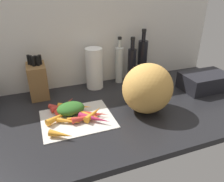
# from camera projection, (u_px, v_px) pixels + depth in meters

# --- Properties ---
(ground_plane) EXTENTS (1.70, 0.80, 0.03)m
(ground_plane) POSITION_uv_depth(u_px,v_px,m) (115.00, 111.00, 1.18)
(ground_plane) COLOR black
(wall_back) EXTENTS (1.70, 0.03, 0.60)m
(wall_back) POSITION_uv_depth(u_px,v_px,m) (93.00, 38.00, 1.36)
(wall_back) COLOR silver
(wall_back) RESTS_ON ground_plane
(cutting_board) EXTENTS (0.35, 0.28, 0.01)m
(cutting_board) POSITION_uv_depth(u_px,v_px,m) (77.00, 119.00, 1.08)
(cutting_board) COLOR beige
(cutting_board) RESTS_ON ground_plane
(carrot_0) EXTENTS (0.16, 0.04, 0.03)m
(carrot_0) POSITION_uv_depth(u_px,v_px,m) (88.00, 117.00, 1.05)
(carrot_0) COLOR red
(carrot_0) RESTS_ON cutting_board
(carrot_1) EXTENTS (0.12, 0.09, 0.02)m
(carrot_1) POSITION_uv_depth(u_px,v_px,m) (69.00, 121.00, 1.03)
(carrot_1) COLOR orange
(carrot_1) RESTS_ON cutting_board
(carrot_2) EXTENTS (0.13, 0.15, 0.03)m
(carrot_2) POSITION_uv_depth(u_px,v_px,m) (65.00, 105.00, 1.15)
(carrot_2) COLOR red
(carrot_2) RESTS_ON cutting_board
(carrot_3) EXTENTS (0.12, 0.11, 0.03)m
(carrot_3) POSITION_uv_depth(u_px,v_px,m) (93.00, 114.00, 1.08)
(carrot_3) COLOR orange
(carrot_3) RESTS_ON cutting_board
(carrot_4) EXTENTS (0.11, 0.02, 0.02)m
(carrot_4) POSITION_uv_depth(u_px,v_px,m) (78.00, 118.00, 1.05)
(carrot_4) COLOR orange
(carrot_4) RESTS_ON cutting_board
(carrot_5) EXTENTS (0.13, 0.10, 0.02)m
(carrot_5) POSITION_uv_depth(u_px,v_px,m) (61.00, 108.00, 1.14)
(carrot_5) COLOR red
(carrot_5) RESTS_ON cutting_board
(carrot_6) EXTENTS (0.12, 0.05, 0.03)m
(carrot_6) POSITION_uv_depth(u_px,v_px,m) (62.00, 107.00, 1.14)
(carrot_6) COLOR red
(carrot_6) RESTS_ON cutting_board
(carrot_7) EXTENTS (0.14, 0.13, 0.03)m
(carrot_7) POSITION_uv_depth(u_px,v_px,m) (94.00, 118.00, 1.04)
(carrot_7) COLOR #B2264C
(carrot_7) RESTS_ON cutting_board
(carrot_8) EXTENTS (0.11, 0.09, 0.03)m
(carrot_8) POSITION_uv_depth(u_px,v_px,m) (61.00, 134.00, 0.93)
(carrot_8) COLOR orange
(carrot_8) RESTS_ON cutting_board
(carrot_9) EXTENTS (0.13, 0.08, 0.02)m
(carrot_9) POSITION_uv_depth(u_px,v_px,m) (96.00, 114.00, 1.09)
(carrot_9) COLOR red
(carrot_9) RESTS_ON cutting_board
(carrot_10) EXTENTS (0.14, 0.10, 0.03)m
(carrot_10) POSITION_uv_depth(u_px,v_px,m) (59.00, 117.00, 1.06)
(carrot_10) COLOR orange
(carrot_10) RESTS_ON cutting_board
(carrot_11) EXTENTS (0.10, 0.10, 0.03)m
(carrot_11) POSITION_uv_depth(u_px,v_px,m) (90.00, 116.00, 1.07)
(carrot_11) COLOR orange
(carrot_11) RESTS_ON cutting_board
(carrot_12) EXTENTS (0.18, 0.10, 0.04)m
(carrot_12) POSITION_uv_depth(u_px,v_px,m) (75.00, 106.00, 1.14)
(carrot_12) COLOR orange
(carrot_12) RESTS_ON cutting_board
(carrot_greens_pile) EXTENTS (0.14, 0.11, 0.06)m
(carrot_greens_pile) POSITION_uv_depth(u_px,v_px,m) (71.00, 108.00, 1.10)
(carrot_greens_pile) COLOR #2D6023
(carrot_greens_pile) RESTS_ON cutting_board
(winter_squash) EXTENTS (0.26, 0.24, 0.26)m
(winter_squash) POSITION_uv_depth(u_px,v_px,m) (148.00, 88.00, 1.10)
(winter_squash) COLOR gold
(winter_squash) RESTS_ON ground_plane
(knife_block) EXTENTS (0.10, 0.16, 0.25)m
(knife_block) POSITION_uv_depth(u_px,v_px,m) (38.00, 80.00, 1.26)
(knife_block) COLOR brown
(knife_block) RESTS_ON ground_plane
(paper_towel_roll) EXTENTS (0.11, 0.11, 0.26)m
(paper_towel_roll) POSITION_uv_depth(u_px,v_px,m) (94.00, 68.00, 1.35)
(paper_towel_roll) COLOR white
(paper_towel_roll) RESTS_ON ground_plane
(bottle_0) EXTENTS (0.05, 0.05, 0.31)m
(bottle_0) POSITION_uv_depth(u_px,v_px,m) (119.00, 64.00, 1.43)
(bottle_0) COLOR silver
(bottle_0) RESTS_ON ground_plane
(bottle_1) EXTENTS (0.05, 0.05, 0.31)m
(bottle_1) POSITION_uv_depth(u_px,v_px,m) (132.00, 65.00, 1.42)
(bottle_1) COLOR black
(bottle_1) RESTS_ON ground_plane
(bottle_2) EXTENTS (0.06, 0.06, 0.35)m
(bottle_2) POSITION_uv_depth(u_px,v_px,m) (142.00, 59.00, 1.47)
(bottle_2) COLOR black
(bottle_2) RESTS_ON ground_plane
(dish_rack) EXTENTS (0.29, 0.19, 0.10)m
(dish_rack) POSITION_uv_depth(u_px,v_px,m) (205.00, 81.00, 1.37)
(dish_rack) COLOR black
(dish_rack) RESTS_ON ground_plane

